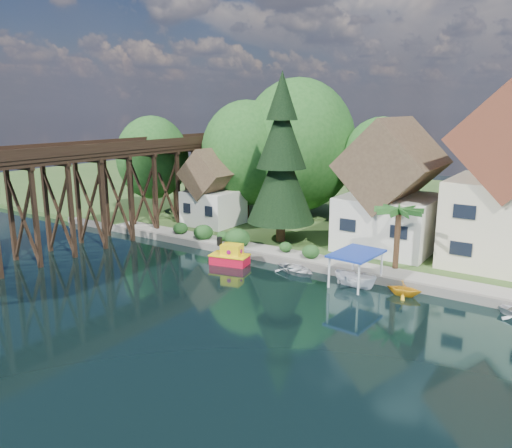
% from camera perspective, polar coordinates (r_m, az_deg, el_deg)
% --- Properties ---
extents(ground, '(140.00, 140.00, 0.00)m').
position_cam_1_polar(ground, '(34.51, -5.58, -7.70)').
color(ground, black).
rests_on(ground, ground).
extents(bank, '(140.00, 52.00, 0.50)m').
position_cam_1_polar(bank, '(63.43, 14.31, 1.86)').
color(bank, '#305220').
rests_on(bank, ground).
extents(seawall, '(60.00, 0.40, 0.62)m').
position_cam_1_polar(seawall, '(38.65, 6.65, -4.92)').
color(seawall, slate).
rests_on(seawall, ground).
extents(promenade, '(50.00, 2.60, 0.06)m').
position_cam_1_polar(promenade, '(38.90, 10.17, -4.59)').
color(promenade, gray).
rests_on(promenade, bank).
extents(trestle_bridge, '(4.12, 44.18, 9.30)m').
position_cam_1_polar(trestle_bridge, '(47.85, -16.70, 4.32)').
color(trestle_bridge, black).
rests_on(trestle_bridge, ground).
extents(house_left, '(7.64, 8.64, 11.02)m').
position_cam_1_polar(house_left, '(43.57, 15.22, 3.31)').
color(house_left, silver).
rests_on(house_left, bank).
extents(house_center, '(8.65, 9.18, 13.89)m').
position_cam_1_polar(house_center, '(41.92, 27.26, 3.70)').
color(house_center, beige).
rests_on(house_center, bank).
extents(shed, '(5.09, 5.40, 7.85)m').
position_cam_1_polar(shed, '(51.15, -4.89, 3.65)').
color(shed, silver).
rests_on(shed, bank).
extents(bg_trees, '(49.90, 13.30, 10.57)m').
position_cam_1_polar(bg_trees, '(50.28, 10.84, 7.28)').
color(bg_trees, '#382314').
rests_on(bg_trees, bank).
extents(shrubs, '(15.76, 2.47, 1.70)m').
position_cam_1_polar(shrubs, '(43.79, -2.58, -1.42)').
color(shrubs, '#18441A').
rests_on(shrubs, bank).
extents(conifer, '(6.01, 6.01, 14.80)m').
position_cam_1_polar(conifer, '(43.74, 2.92, 7.08)').
color(conifer, '#382314').
rests_on(conifer, bank).
extents(palm_tree, '(4.06, 4.06, 4.92)m').
position_cam_1_polar(palm_tree, '(37.76, 16.00, 1.25)').
color(palm_tree, '#382314').
rests_on(palm_tree, bank).
extents(tugboat, '(3.33, 2.28, 2.21)m').
position_cam_1_polar(tugboat, '(39.96, -2.97, -3.71)').
color(tugboat, red).
rests_on(tugboat, ground).
extents(boat_white_a, '(4.03, 3.41, 0.71)m').
position_cam_1_polar(boat_white_a, '(38.11, 4.67, -5.07)').
color(boat_white_a, silver).
rests_on(boat_white_a, ground).
extents(boat_canopy, '(3.28, 4.17, 2.55)m').
position_cam_1_polar(boat_canopy, '(35.43, 11.32, -5.46)').
color(boat_canopy, white).
rests_on(boat_canopy, ground).
extents(boat_yellow, '(2.42, 2.15, 1.18)m').
position_cam_1_polar(boat_yellow, '(34.87, 16.58, -6.95)').
color(boat_yellow, yellow).
rests_on(boat_yellow, ground).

